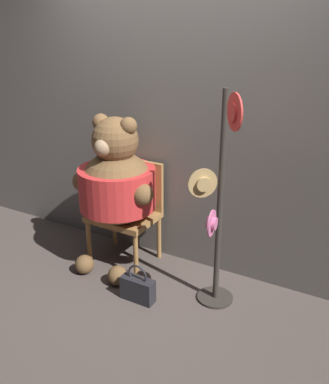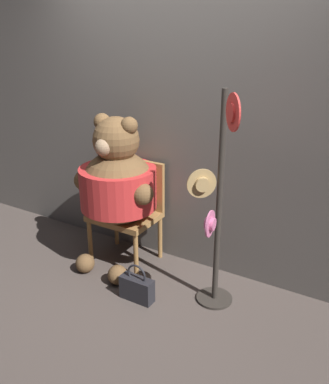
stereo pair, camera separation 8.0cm
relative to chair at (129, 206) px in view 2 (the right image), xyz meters
The scene contains 6 objects.
ground_plane 0.72m from the chair, 40.48° to the right, with size 14.00×14.00×0.00m, color #4C423D.
wall_back 0.79m from the chair, 32.54° to the left, with size 8.00×0.10×2.28m.
chair is the anchor object (origin of this frame).
teddy_bear 0.31m from the chair, 91.86° to the right, with size 0.78×0.69×1.34m.
hat_display_rack 1.03m from the chair, 15.91° to the right, with size 0.38×0.43×1.63m.
handbag_on_ground 0.79m from the chair, 50.68° to the right, with size 0.27×0.10×0.31m.
Camera 2 is at (1.66, -2.47, 2.03)m, focal length 40.00 mm.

